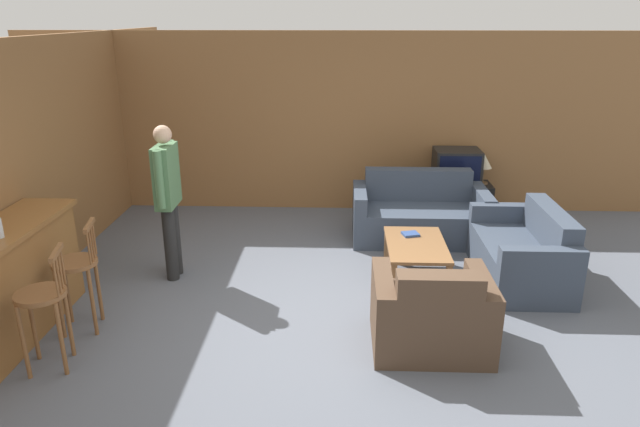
% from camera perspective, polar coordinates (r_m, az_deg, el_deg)
% --- Properties ---
extents(ground_plane, '(24.00, 24.00, 0.00)m').
position_cam_1_polar(ground_plane, '(5.54, 1.37, -11.20)').
color(ground_plane, '#565B66').
extents(wall_back, '(9.40, 0.08, 2.60)m').
position_cam_1_polar(wall_back, '(8.47, 1.84, 9.02)').
color(wall_back, olive).
rests_on(wall_back, ground_plane).
extents(wall_left, '(0.08, 8.56, 2.60)m').
position_cam_1_polar(wall_left, '(7.05, -25.80, 5.01)').
color(wall_left, olive).
rests_on(wall_left, ground_plane).
extents(bar_counter, '(0.55, 2.09, 1.04)m').
position_cam_1_polar(bar_counter, '(5.74, -29.27, -6.78)').
color(bar_counter, brown).
rests_on(bar_counter, ground_plane).
extents(bar_chair_near, '(0.49, 0.49, 1.05)m').
position_cam_1_polar(bar_chair_near, '(5.19, -25.90, -8.12)').
color(bar_chair_near, brown).
rests_on(bar_chair_near, ground_plane).
extents(bar_chair_mid, '(0.48, 0.48, 1.05)m').
position_cam_1_polar(bar_chair_mid, '(5.69, -23.09, -5.33)').
color(bar_chair_mid, brown).
rests_on(bar_chair_mid, ground_plane).
extents(couch_far, '(1.73, 0.90, 0.86)m').
position_cam_1_polar(couch_far, '(7.61, 9.88, -0.18)').
color(couch_far, '#384251').
rests_on(couch_far, ground_plane).
extents(armchair_near, '(1.02, 0.86, 0.84)m').
position_cam_1_polar(armchair_near, '(5.17, 11.08, -9.98)').
color(armchair_near, '#4C3828').
rests_on(armchair_near, ground_plane).
extents(loveseat_right, '(0.83, 1.53, 0.83)m').
position_cam_1_polar(loveseat_right, '(6.71, 19.65, -3.81)').
color(loveseat_right, '#384251').
rests_on(loveseat_right, ground_plane).
extents(coffee_table, '(0.65, 1.05, 0.42)m').
position_cam_1_polar(coffee_table, '(6.42, 9.59, -3.42)').
color(coffee_table, brown).
rests_on(coffee_table, ground_plane).
extents(tv_unit, '(1.03, 0.46, 0.50)m').
position_cam_1_polar(tv_unit, '(8.52, 13.23, 1.31)').
color(tv_unit, black).
rests_on(tv_unit, ground_plane).
extents(tv, '(0.64, 0.51, 0.50)m').
position_cam_1_polar(tv, '(8.38, 13.49, 4.56)').
color(tv, black).
rests_on(tv, tv_unit).
extents(book_on_table, '(0.21, 0.19, 0.03)m').
position_cam_1_polar(book_on_table, '(6.62, 9.03, -2.04)').
color(book_on_table, navy).
rests_on(book_on_table, coffee_table).
extents(table_lamp, '(0.23, 0.23, 0.44)m').
position_cam_1_polar(table_lamp, '(8.45, 16.08, 4.92)').
color(table_lamp, brown).
rests_on(table_lamp, tv_unit).
extents(person_by_window, '(0.19, 0.58, 1.72)m').
position_cam_1_polar(person_by_window, '(6.38, -14.97, 1.90)').
color(person_by_window, black).
rests_on(person_by_window, ground_plane).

